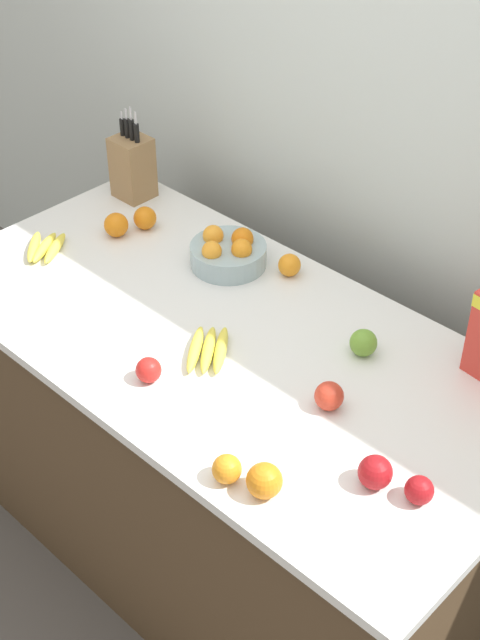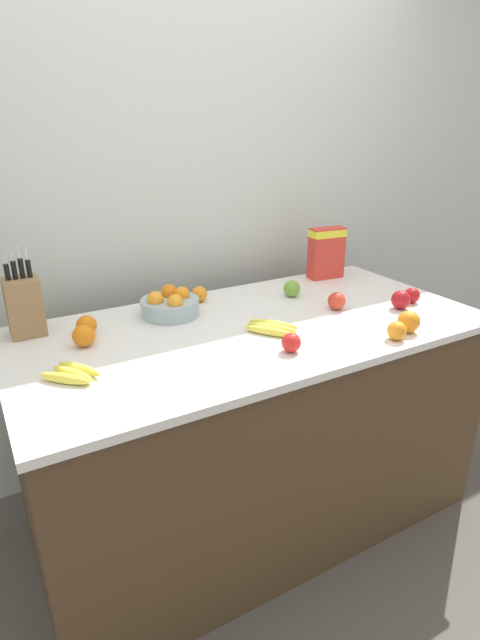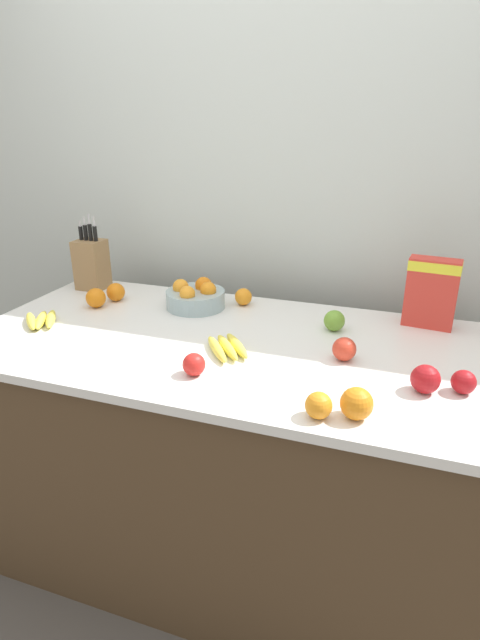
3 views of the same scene
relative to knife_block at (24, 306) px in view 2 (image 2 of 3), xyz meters
name	(u,v)px [view 2 (image 2 of 3)]	position (x,y,z in m)	size (l,w,h in m)	color
ground_plane	(251,509)	(0.77, -0.34, -1.03)	(14.00, 14.00, 0.00)	#514C47
wall_back	(180,202)	(0.77, 0.34, 0.27)	(9.00, 0.06, 2.60)	silver
counter	(251,424)	(0.77, -0.34, -0.57)	(1.83, 0.91, 0.92)	#4C3823
knife_block	(24,306)	(0.00, 0.00, 0.00)	(0.12, 0.11, 0.33)	#937047
cereal_box	(326,251)	(1.42, 0.02, 0.03)	(0.18, 0.10, 0.25)	red
fruit_bowl	(170,305)	(0.54, -0.08, -0.07)	(0.24, 0.24, 0.12)	#99B2B7
banana_bunch_left	(271,328)	(0.80, -0.43, -0.10)	(0.19, 0.22, 0.03)	yellow
banana_bunch_right	(72,373)	(0.07, -0.43, -0.10)	(0.19, 0.19, 0.03)	yellow
apple_front	(337,301)	(1.17, -0.36, -0.07)	(0.08, 0.08, 0.08)	red
apple_rear	(291,343)	(0.76, -0.61, -0.08)	(0.07, 0.07, 0.07)	red
apple_leftmost	(401,300)	(1.41, -0.49, -0.07)	(0.08, 0.08, 0.08)	#A31419
apple_near_bananas	(412,295)	(1.51, -0.46, -0.08)	(0.07, 0.07, 0.07)	#A31419
apple_rightmost	(292,289)	(1.10, -0.14, -0.07)	(0.08, 0.08, 0.08)	#6B9E33
orange_near_bowl	(199,294)	(0.71, 0.01, -0.08)	(0.07, 0.07, 0.07)	orange
orange_front_left	(397,331)	(1.15, -0.72, -0.08)	(0.07, 0.07, 0.07)	orange
orange_front_center	(409,322)	(1.24, -0.69, -0.07)	(0.08, 0.08, 0.08)	orange
orange_front_right	(84,336)	(0.16, -0.21, -0.07)	(0.08, 0.08, 0.08)	orange
orange_mid_left	(86,325)	(0.19, -0.12, -0.07)	(0.08, 0.08, 0.08)	orange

